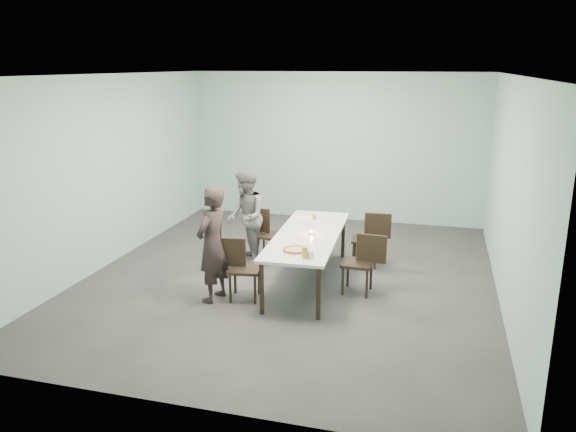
% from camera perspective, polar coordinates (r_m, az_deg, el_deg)
% --- Properties ---
extents(ground, '(7.00, 7.00, 0.00)m').
position_cam_1_polar(ground, '(8.62, 0.23, -6.21)').
color(ground, '#333335').
rests_on(ground, ground).
extents(room_shell, '(6.02, 7.02, 3.01)m').
position_cam_1_polar(room_shell, '(8.10, 0.25, 7.25)').
color(room_shell, '#9BC3BF').
rests_on(room_shell, ground).
extents(table, '(1.01, 2.64, 0.75)m').
position_cam_1_polar(table, '(8.21, 2.03, -2.20)').
color(table, white).
rests_on(table, ground).
extents(chair_near_left, '(0.64, 0.48, 0.87)m').
position_cam_1_polar(chair_near_left, '(7.72, -5.04, -4.89)').
color(chair_near_left, black).
rests_on(chair_near_left, ground).
extents(chair_far_left, '(0.64, 0.48, 0.87)m').
position_cam_1_polar(chair_far_left, '(9.23, -2.45, -1.47)').
color(chair_far_left, black).
rests_on(chair_far_left, ground).
extents(chair_near_right, '(0.62, 0.44, 0.87)m').
position_cam_1_polar(chair_near_right, '(7.94, 7.66, -4.38)').
color(chair_near_right, black).
rests_on(chair_near_right, ground).
extents(chair_far_right, '(0.63, 0.45, 0.87)m').
position_cam_1_polar(chair_far_right, '(9.04, 8.38, -1.97)').
color(chair_far_right, black).
rests_on(chair_far_right, ground).
extents(diner_near, '(0.49, 0.64, 1.60)m').
position_cam_1_polar(diner_near, '(7.62, -7.69, -2.88)').
color(diner_near, black).
rests_on(diner_near, ground).
extents(diner_far, '(0.85, 0.93, 1.54)m').
position_cam_1_polar(diner_far, '(9.04, -4.32, -0.09)').
color(diner_far, slate).
rests_on(diner_far, ground).
extents(pizza, '(0.34, 0.34, 0.04)m').
position_cam_1_polar(pizza, '(7.42, 0.70, -3.48)').
color(pizza, white).
rests_on(pizza, table).
extents(side_plate, '(0.18, 0.18, 0.01)m').
position_cam_1_polar(side_plate, '(7.71, 1.82, -2.85)').
color(side_plate, white).
rests_on(side_plate, table).
extents(beer_glass, '(0.08, 0.08, 0.15)m').
position_cam_1_polar(beer_glass, '(7.15, 1.72, -3.73)').
color(beer_glass, gold).
rests_on(beer_glass, table).
extents(water_tumbler, '(0.08, 0.08, 0.09)m').
position_cam_1_polar(water_tumbler, '(7.17, 2.33, -3.94)').
color(water_tumbler, silver).
rests_on(water_tumbler, table).
extents(tealight, '(0.06, 0.06, 0.05)m').
position_cam_1_polar(tealight, '(8.16, 2.40, -1.73)').
color(tealight, silver).
rests_on(tealight, table).
extents(amber_tumbler, '(0.07, 0.07, 0.08)m').
position_cam_1_polar(amber_tumbler, '(8.94, 2.68, -0.10)').
color(amber_tumbler, gold).
rests_on(amber_tumbler, table).
extents(menu, '(0.31, 0.23, 0.01)m').
position_cam_1_polar(menu, '(8.98, 1.97, -0.26)').
color(menu, silver).
rests_on(menu, table).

